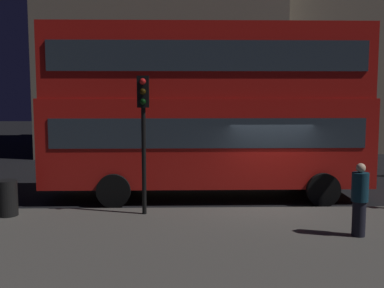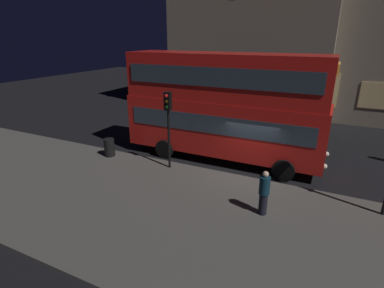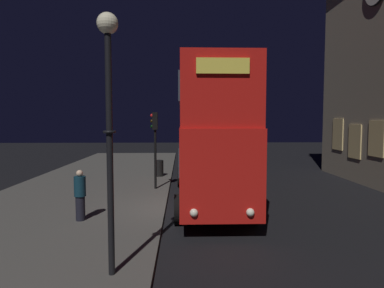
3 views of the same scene
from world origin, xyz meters
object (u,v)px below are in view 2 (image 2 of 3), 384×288
object	(u,v)px
litter_bin	(109,147)
pedestrian	(264,193)
traffic_light_near_kerb	(168,114)
double_decker_bus	(223,103)

from	to	relation	value
litter_bin	pedestrian	bearing A→B (deg)	-12.92
pedestrian	litter_bin	size ratio (longest dim) A/B	1.77
traffic_light_near_kerb	pedestrian	distance (m)	5.89
traffic_light_near_kerb	litter_bin	world-z (taller)	traffic_light_near_kerb
double_decker_bus	pedestrian	distance (m)	6.08
double_decker_bus	pedestrian	size ratio (longest dim) A/B	6.06
double_decker_bus	traffic_light_near_kerb	distance (m)	3.12
double_decker_bus	pedestrian	bearing A→B (deg)	-53.95
double_decker_bus	litter_bin	xyz separation A→B (m)	(-5.56, -2.59, -2.49)
double_decker_bus	litter_bin	distance (m)	6.62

